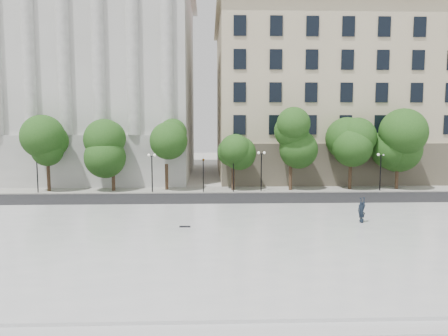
% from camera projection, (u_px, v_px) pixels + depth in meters
% --- Properties ---
extents(ground, '(160.00, 160.00, 0.00)m').
position_uv_depth(ground, '(199.00, 261.00, 23.65)').
color(ground, '#B5B1AB').
rests_on(ground, ground).
extents(plaza, '(44.00, 22.00, 0.45)m').
position_uv_depth(plaza, '(200.00, 242.00, 26.61)').
color(plaza, silver).
rests_on(plaza, ground).
extents(street, '(60.00, 8.00, 0.02)m').
position_uv_depth(street, '(203.00, 200.00, 41.53)').
color(street, black).
rests_on(street, ground).
extents(far_sidewalk, '(60.00, 4.00, 0.12)m').
position_uv_depth(far_sidewalk, '(204.00, 190.00, 47.49)').
color(far_sidewalk, '#ABA99D').
rests_on(far_sidewalk, ground).
extents(building_west, '(31.50, 27.65, 25.60)m').
position_uv_depth(building_west, '(81.00, 82.00, 59.98)').
color(building_west, silver).
rests_on(building_west, ground).
extents(building_east, '(36.00, 26.15, 23.00)m').
position_uv_depth(building_east, '(346.00, 95.00, 61.79)').
color(building_east, beige).
rests_on(building_east, ground).
extents(traffic_light_west, '(0.35, 1.55, 4.12)m').
position_uv_depth(traffic_light_west, '(203.00, 159.00, 45.41)').
color(traffic_light_west, black).
rests_on(traffic_light_west, ground).
extents(traffic_light_east, '(0.40, 1.68, 4.17)m').
position_uv_depth(traffic_light_east, '(233.00, 158.00, 45.51)').
color(traffic_light_east, black).
rests_on(traffic_light_east, ground).
extents(person_lying, '(1.35, 1.90, 0.49)m').
position_uv_depth(person_lying, '(361.00, 219.00, 30.64)').
color(person_lying, black).
rests_on(person_lying, plaza).
extents(skateboard, '(0.75, 0.21, 0.08)m').
position_uv_depth(skateboard, '(185.00, 227.00, 29.35)').
color(skateboard, black).
rests_on(skateboard, plaza).
extents(street_trees, '(41.92, 4.65, 7.85)m').
position_uv_depth(street_trees, '(238.00, 145.00, 46.71)').
color(street_trees, '#382619').
rests_on(street_trees, ground).
extents(lamp_posts, '(37.02, 0.28, 4.35)m').
position_uv_depth(lamp_posts, '(210.00, 165.00, 45.81)').
color(lamp_posts, black).
rests_on(lamp_posts, ground).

